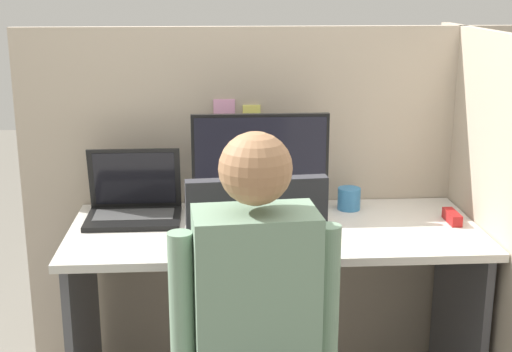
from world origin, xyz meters
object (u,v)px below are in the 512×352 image
coffee_mug (349,199)px  paper_box (260,207)px  monitor (260,157)px  laptop (134,206)px  stapler (452,217)px  carrot_toy (285,239)px  person (255,326)px

coffee_mug → paper_box: bearing=-172.7°
monitor → coffee_mug: monitor is taller
laptop → stapler: 1.25m
carrot_toy → coffee_mug: 0.50m
stapler → person: size_ratio=0.10×
paper_box → laptop: size_ratio=0.89×
person → stapler: bearing=44.5°
coffee_mug → person: bearing=-114.3°
laptop → person: (0.42, -0.93, -0.06)m
monitor → coffee_mug: bearing=6.8°
monitor → laptop: bearing=-177.7°
laptop → stapler: (1.24, -0.12, -0.03)m
monitor → carrot_toy: size_ratio=3.33×
stapler → coffee_mug: bearing=153.1°
monitor → laptop: monitor is taller
laptop → stapler: size_ratio=2.80×
paper_box → coffee_mug: bearing=7.3°
stapler → coffee_mug: coffee_mug is taller
paper_box → carrot_toy: bearing=-79.7°
laptop → person: bearing=-65.6°
paper_box → coffee_mug: 0.37m
stapler → carrot_toy: carrot_toy is taller
monitor → stapler: bearing=-11.0°
laptop → coffee_mug: 0.87m
carrot_toy → laptop: bearing=149.4°
monitor → laptop: (-0.50, -0.02, -0.19)m
monitor → person: size_ratio=0.43×
paper_box → coffee_mug: size_ratio=3.47×
paper_box → monitor: monitor is taller
laptop → coffee_mug: bearing=4.2°
monitor → carrot_toy: monitor is taller
stapler → coffee_mug: size_ratio=1.40×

